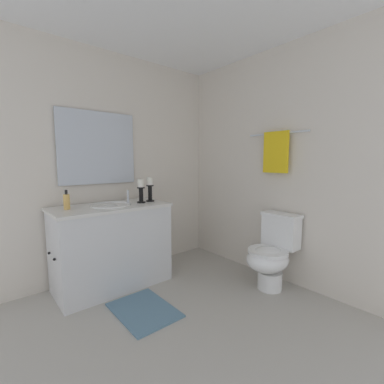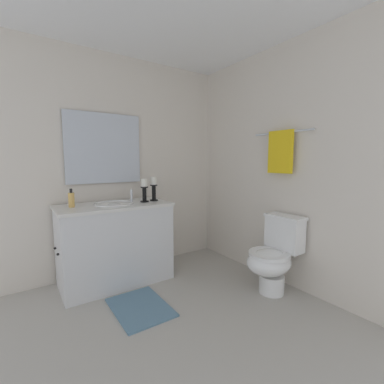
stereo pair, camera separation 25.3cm
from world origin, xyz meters
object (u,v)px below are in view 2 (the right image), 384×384
mirror (104,148)px  toilet (274,256)px  sink_basin (114,208)px  towel_near_vanity (280,152)px  bath_mat (140,307)px  candle_holder_tall (154,188)px  candle_holder_short (144,190)px  vanity_cabinet (116,243)px  towel_bar (282,132)px  soap_bottle (71,200)px

mirror → toilet: mirror is taller
sink_basin → towel_near_vanity: (0.97, 1.39, 0.57)m
mirror → bath_mat: size_ratio=1.36×
towel_near_vanity → bath_mat: size_ratio=0.71×
candle_holder_tall → candle_holder_short: 0.13m
mirror → candle_holder_tall: bearing=56.1°
sink_basin → candle_holder_short: candle_holder_short is taller
candle_holder_tall → towel_near_vanity: towel_near_vanity is taller
vanity_cabinet → towel_bar: (0.97, 1.41, 1.14)m
towel_bar → bath_mat: 2.13m
towel_near_vanity → mirror: bearing=-131.8°
toilet → mirror: bearing=-139.1°
mirror → candle_holder_tall: mirror is taller
soap_bottle → vanity_cabinet: bearing=82.7°
candle_holder_tall → towel_bar: size_ratio=0.39×
vanity_cabinet → bath_mat: vanity_cabinet is taller
mirror → bath_mat: (0.91, -0.00, -1.41)m
sink_basin → soap_bottle: size_ratio=2.23×
mirror → towel_near_vanity: size_ratio=1.91×
sink_basin → towel_bar: towel_bar is taller
toilet → bath_mat: size_ratio=1.25×
candle_holder_short → soap_bottle: (-0.10, -0.72, -0.06)m
mirror → vanity_cabinet: bearing=-0.0°
towel_near_vanity → sink_basin: bearing=-124.7°
vanity_cabinet → sink_basin: sink_basin is taller
candle_holder_tall → bath_mat: (0.61, -0.45, -0.97)m
vanity_cabinet → mirror: 1.04m
candle_holder_tall → towel_bar: towel_bar is taller
mirror → towel_bar: size_ratio=1.19×
vanity_cabinet → bath_mat: size_ratio=1.88×
soap_bottle → bath_mat: soap_bottle is taller
toilet → sink_basin: bearing=-132.6°
soap_bottle → towel_bar: bearing=60.7°
candle_holder_tall → candle_holder_short: size_ratio=1.05×
candle_holder_tall → bath_mat: size_ratio=0.44×
sink_basin → towel_bar: bearing=55.6°
sink_basin → towel_near_vanity: size_ratio=0.94×
towel_near_vanity → bath_mat: towel_near_vanity is taller
vanity_cabinet → towel_bar: size_ratio=1.66×
sink_basin → towel_bar: 1.87m
towel_near_vanity → towel_bar: bearing=90.0°
vanity_cabinet → candle_holder_short: (0.04, 0.32, 0.55)m
toilet → towel_bar: bearing=119.6°
sink_basin → candle_holder_tall: (0.02, 0.44, 0.18)m
bath_mat → towel_bar: bearing=76.4°
candle_holder_short → mirror: bearing=-135.5°
candle_holder_short → sink_basin: bearing=-98.0°
vanity_cabinet → bath_mat: (0.62, 0.00, -0.41)m
vanity_cabinet → towel_near_vanity: size_ratio=2.65×
candle_holder_short → towel_near_vanity: 1.47m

